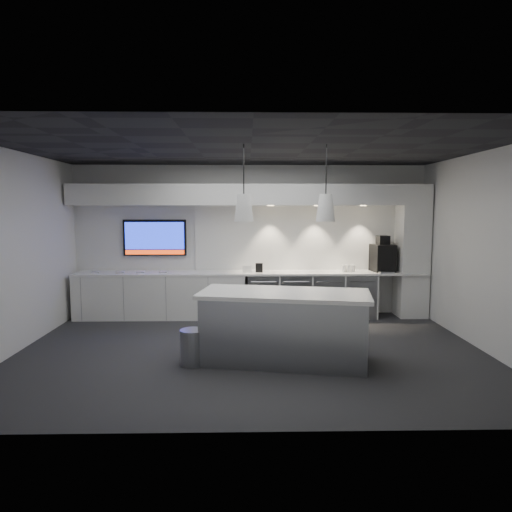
{
  "coord_description": "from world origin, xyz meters",
  "views": [
    {
      "loc": [
        -0.07,
        -6.68,
        2.15
      ],
      "look_at": [
        0.09,
        1.1,
        1.33
      ],
      "focal_mm": 32.0,
      "sensor_mm": 36.0,
      "label": 1
    }
  ],
  "objects_px": {
    "island": "(284,327)",
    "coffee_machine": "(382,257)",
    "bin": "(193,347)",
    "wall_tv": "(155,238)"
  },
  "relations": [
    {
      "from": "wall_tv",
      "to": "island",
      "type": "bearing_deg",
      "value": -51.14
    },
    {
      "from": "bin",
      "to": "wall_tv",
      "type": "bearing_deg",
      "value": 109.84
    },
    {
      "from": "wall_tv",
      "to": "bin",
      "type": "bearing_deg",
      "value": -70.16
    },
    {
      "from": "coffee_machine",
      "to": "bin",
      "type": "bearing_deg",
      "value": -148.26
    },
    {
      "from": "island",
      "to": "bin",
      "type": "relative_size",
      "value": 5.07
    },
    {
      "from": "island",
      "to": "coffee_machine",
      "type": "bearing_deg",
      "value": 61.7
    },
    {
      "from": "wall_tv",
      "to": "coffee_machine",
      "type": "bearing_deg",
      "value": -3.13
    },
    {
      "from": "wall_tv",
      "to": "bin",
      "type": "height_order",
      "value": "wall_tv"
    },
    {
      "from": "coffee_machine",
      "to": "island",
      "type": "bearing_deg",
      "value": -136.24
    },
    {
      "from": "island",
      "to": "coffee_machine",
      "type": "relative_size",
      "value": 3.5
    }
  ]
}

